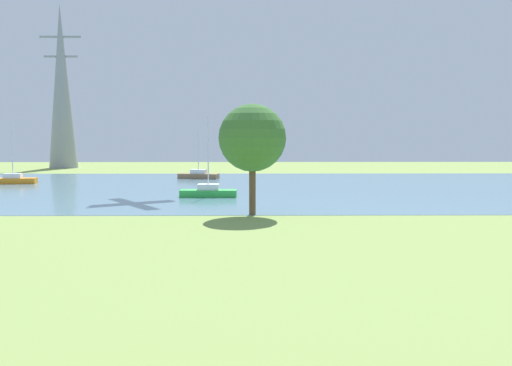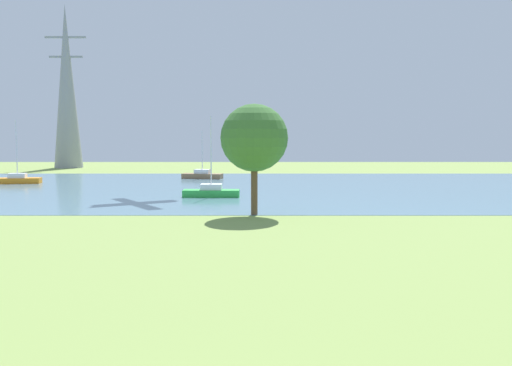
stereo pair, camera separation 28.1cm
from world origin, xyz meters
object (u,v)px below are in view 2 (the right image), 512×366
tree_east_near (254,138)px  sailboat_green (211,192)px  electricity_pylon (66,87)px  sailboat_brown (202,175)px  sailboat_orange (17,179)px

tree_east_near → sailboat_green: bearing=108.8°
tree_east_near → electricity_pylon: bearing=118.9°
sailboat_brown → sailboat_green: size_ratio=0.83×
sailboat_orange → tree_east_near: (25.70, -24.20, 4.65)m
sailboat_orange → electricity_pylon: size_ratio=0.27×
sailboat_brown → tree_east_near: tree_east_near is taller
tree_east_near → electricity_pylon: (-29.53, 53.42, 7.61)m
electricity_pylon → tree_east_near: bearing=-61.1°
sailboat_green → electricity_pylon: 51.22m
sailboat_orange → tree_east_near: tree_east_near is taller
sailboat_green → sailboat_brown: bearing=97.4°
sailboat_green → sailboat_orange: sailboat_green is taller
sailboat_orange → tree_east_near: 35.60m
sailboat_green → tree_east_near: size_ratio=0.93×
sailboat_brown → sailboat_green: sailboat_green is taller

